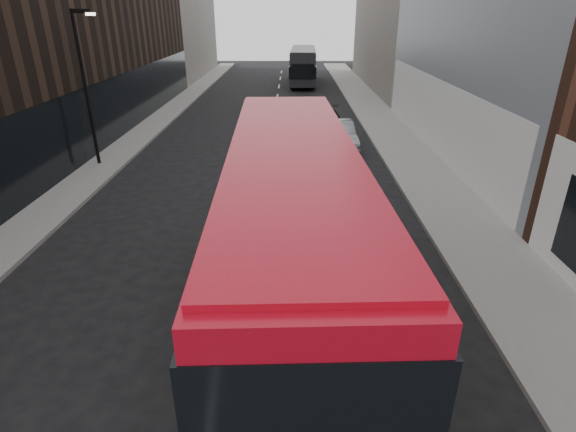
{
  "coord_description": "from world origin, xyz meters",
  "views": [
    {
      "loc": [
        1.28,
        -3.38,
        7.05
      ],
      "look_at": [
        1.21,
        6.57,
        2.5
      ],
      "focal_mm": 28.0,
      "sensor_mm": 36.0,
      "label": 1
    }
  ],
  "objects_px": {
    "car_c": "(326,121)",
    "red_bus": "(292,234)",
    "grey_bus": "(303,65)",
    "car_a": "(352,178)",
    "street_lamp": "(86,79)",
    "car_b": "(339,135)"
  },
  "relations": [
    {
      "from": "car_a",
      "to": "car_c",
      "type": "relative_size",
      "value": 0.84
    },
    {
      "from": "car_b",
      "to": "grey_bus",
      "type": "bearing_deg",
      "value": 89.33
    },
    {
      "from": "car_a",
      "to": "car_c",
      "type": "bearing_deg",
      "value": 92.4
    },
    {
      "from": "red_bus",
      "to": "car_c",
      "type": "distance_m",
      "value": 20.05
    },
    {
      "from": "car_b",
      "to": "car_c",
      "type": "distance_m",
      "value": 4.05
    },
    {
      "from": "grey_bus",
      "to": "car_a",
      "type": "relative_size",
      "value": 2.93
    },
    {
      "from": "street_lamp",
      "to": "red_bus",
      "type": "bearing_deg",
      "value": -52.77
    },
    {
      "from": "car_c",
      "to": "red_bus",
      "type": "bearing_deg",
      "value": -90.97
    },
    {
      "from": "car_c",
      "to": "car_a",
      "type": "bearing_deg",
      "value": -82.9
    },
    {
      "from": "red_bus",
      "to": "grey_bus",
      "type": "xyz_separation_m",
      "value": [
        1.19,
        40.42,
        -0.66
      ]
    },
    {
      "from": "street_lamp",
      "to": "car_b",
      "type": "distance_m",
      "value": 13.03
    },
    {
      "from": "grey_bus",
      "to": "car_b",
      "type": "height_order",
      "value": "grey_bus"
    },
    {
      "from": "car_c",
      "to": "street_lamp",
      "type": "bearing_deg",
      "value": -142.78
    },
    {
      "from": "car_a",
      "to": "car_c",
      "type": "xyz_separation_m",
      "value": [
        -0.34,
        10.83,
        0.01
      ]
    },
    {
      "from": "street_lamp",
      "to": "car_c",
      "type": "relative_size",
      "value": 1.56
    },
    {
      "from": "car_b",
      "to": "street_lamp",
      "type": "bearing_deg",
      "value": -168.9
    },
    {
      "from": "car_b",
      "to": "car_c",
      "type": "height_order",
      "value": "car_b"
    },
    {
      "from": "street_lamp",
      "to": "car_a",
      "type": "distance_m",
      "value": 13.05
    },
    {
      "from": "red_bus",
      "to": "car_c",
      "type": "xyz_separation_m",
      "value": [
        2.18,
        19.84,
        -1.91
      ]
    },
    {
      "from": "car_a",
      "to": "street_lamp",
      "type": "bearing_deg",
      "value": 164.23
    },
    {
      "from": "red_bus",
      "to": "street_lamp",
      "type": "bearing_deg",
      "value": 125.03
    },
    {
      "from": "car_a",
      "to": "red_bus",
      "type": "bearing_deg",
      "value": -105.02
    }
  ]
}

